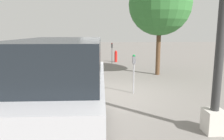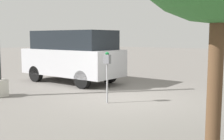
{
  "view_description": "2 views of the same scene",
  "coord_description": "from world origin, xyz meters",
  "px_view_note": "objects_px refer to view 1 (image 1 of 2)",
  "views": [
    {
      "loc": [
        8.14,
        -0.69,
        2.34
      ],
      "look_at": [
        0.66,
        -0.18,
        1.01
      ],
      "focal_mm": 35.0,
      "sensor_mm": 36.0,
      "label": 1
    },
    {
      "loc": [
        -4.68,
        7.08,
        1.91
      ],
      "look_at": [
        0.67,
        -0.31,
        0.84
      ],
      "focal_mm": 45.0,
      "sensor_mm": 36.0,
      "label": 2
    }
  ],
  "objects_px": {
    "street_tree": "(160,4)",
    "car_distant": "(15,51)",
    "parked_van": "(60,87)",
    "parking_meter_far": "(112,49)",
    "parking_meter_near": "(134,65)",
    "fire_hydrant": "(116,56)",
    "lamp_post": "(219,55)"
  },
  "relations": [
    {
      "from": "parked_van",
      "to": "parking_meter_near",
      "type": "bearing_deg",
      "value": 149.16
    },
    {
      "from": "parking_meter_near",
      "to": "fire_hydrant",
      "type": "xyz_separation_m",
      "value": [
        -8.72,
        0.07,
        -0.66
      ]
    },
    {
      "from": "parked_van",
      "to": "street_tree",
      "type": "height_order",
      "value": "street_tree"
    },
    {
      "from": "car_distant",
      "to": "parking_meter_near",
      "type": "bearing_deg",
      "value": -146.01
    },
    {
      "from": "parked_van",
      "to": "parking_meter_far",
      "type": "bearing_deg",
      "value": 171.66
    },
    {
      "from": "parked_van",
      "to": "car_distant",
      "type": "relative_size",
      "value": 1.02
    },
    {
      "from": "parking_meter_far",
      "to": "street_tree",
      "type": "relative_size",
      "value": 0.28
    },
    {
      "from": "street_tree",
      "to": "car_distant",
      "type": "bearing_deg",
      "value": -125.06
    },
    {
      "from": "parked_van",
      "to": "fire_hydrant",
      "type": "height_order",
      "value": "parked_van"
    },
    {
      "from": "parking_meter_near",
      "to": "car_distant",
      "type": "xyz_separation_m",
      "value": [
        -10.65,
        -8.17,
        -0.36
      ]
    },
    {
      "from": "parking_meter_far",
      "to": "fire_hydrant",
      "type": "bearing_deg",
      "value": 164.72
    },
    {
      "from": "parking_meter_far",
      "to": "car_distant",
      "type": "xyz_separation_m",
      "value": [
        -3.13,
        -7.85,
        -0.38
      ]
    },
    {
      "from": "parked_van",
      "to": "street_tree",
      "type": "bearing_deg",
      "value": 150.99
    },
    {
      "from": "parking_meter_near",
      "to": "street_tree",
      "type": "distance_m",
      "value": 4.83
    },
    {
      "from": "street_tree",
      "to": "fire_hydrant",
      "type": "xyz_separation_m",
      "value": [
        -5.16,
        -1.85,
        -3.29
      ]
    },
    {
      "from": "lamp_post",
      "to": "street_tree",
      "type": "relative_size",
      "value": 0.96
    },
    {
      "from": "parking_meter_far",
      "to": "car_distant",
      "type": "distance_m",
      "value": 8.46
    },
    {
      "from": "car_distant",
      "to": "fire_hydrant",
      "type": "height_order",
      "value": "car_distant"
    },
    {
      "from": "parking_meter_near",
      "to": "parking_meter_far",
      "type": "xyz_separation_m",
      "value": [
        -7.52,
        -0.32,
        0.03
      ]
    },
    {
      "from": "lamp_post",
      "to": "street_tree",
      "type": "distance_m",
      "value": 7.24
    },
    {
      "from": "car_distant",
      "to": "parking_meter_far",
      "type": "bearing_deg",
      "value": -115.24
    },
    {
      "from": "parking_meter_far",
      "to": "parked_van",
      "type": "xyz_separation_m",
      "value": [
        10.97,
        -1.83,
        0.04
      ]
    },
    {
      "from": "parking_meter_near",
      "to": "car_distant",
      "type": "height_order",
      "value": "parking_meter_near"
    },
    {
      "from": "lamp_post",
      "to": "fire_hydrant",
      "type": "relative_size",
      "value": 5.8
    },
    {
      "from": "car_distant",
      "to": "street_tree",
      "type": "bearing_deg",
      "value": -128.58
    },
    {
      "from": "parking_meter_far",
      "to": "parking_meter_near",
      "type": "bearing_deg",
      "value": 5.04
    },
    {
      "from": "parking_meter_far",
      "to": "car_distant",
      "type": "height_order",
      "value": "parking_meter_far"
    },
    {
      "from": "lamp_post",
      "to": "fire_hydrant",
      "type": "bearing_deg",
      "value": -174.09
    },
    {
      "from": "lamp_post",
      "to": "fire_hydrant",
      "type": "xyz_separation_m",
      "value": [
        -12.11,
        -1.25,
        -1.39
      ]
    },
    {
      "from": "street_tree",
      "to": "fire_hydrant",
      "type": "bearing_deg",
      "value": -160.24
    },
    {
      "from": "parked_van",
      "to": "street_tree",
      "type": "distance_m",
      "value": 8.51
    },
    {
      "from": "parking_meter_near",
      "to": "car_distant",
      "type": "relative_size",
      "value": 0.34
    }
  ]
}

